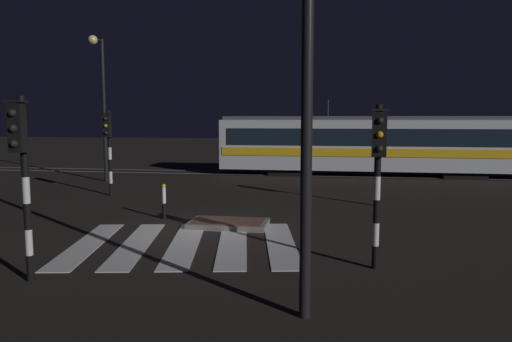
{
  "coord_description": "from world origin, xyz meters",
  "views": [
    {
      "loc": [
        3.63,
        -12.98,
        3.17
      ],
      "look_at": [
        1.13,
        2.76,
        1.4
      ],
      "focal_mm": 33.78,
      "sensor_mm": 36.0,
      "label": 1
    }
  ],
  "objects": [
    {
      "name": "traffic_light_corner_far_left",
      "position": [
        -5.3,
        5.27,
        2.28
      ],
      "size": [
        0.36,
        0.42,
        3.45
      ],
      "color": "black",
      "rests_on": "ground"
    },
    {
      "name": "traffic_light_corner_far_right",
      "position": [
        5.2,
        4.61,
        2.06
      ],
      "size": [
        0.36,
        0.42,
        3.12
      ],
      "color": "black",
      "rests_on": "ground"
    },
    {
      "name": "street_lamp_near_kerb",
      "position": [
        3.24,
        -5.81,
        4.54
      ],
      "size": [
        0.44,
        1.21,
        7.15
      ],
      "color": "black",
      "rests_on": "ground"
    },
    {
      "name": "street_lamp_trackside_left",
      "position": [
        -7.54,
        9.24,
        4.46
      ],
      "size": [
        0.44,
        1.21,
        7.01
      ],
      "color": "black",
      "rests_on": "ground"
    },
    {
      "name": "ground_plane",
      "position": [
        0.0,
        0.0,
        0.0
      ],
      "size": [
        120.0,
        120.0,
        0.0
      ],
      "primitive_type": "plane",
      "color": "black"
    },
    {
      "name": "traffic_light_kerb_mid_left",
      "position": [
        -2.14,
        -4.77,
        2.36
      ],
      "size": [
        0.36,
        0.42,
        3.58
      ],
      "color": "black",
      "rests_on": "ground"
    },
    {
      "name": "bollard_island_edge",
      "position": [
        -1.55,
        1.27,
        0.56
      ],
      "size": [
        0.12,
        0.12,
        1.11
      ],
      "color": "black",
      "rests_on": "ground"
    },
    {
      "name": "traffic_island",
      "position": [
        0.67,
        0.53,
        0.09
      ],
      "size": [
        2.27,
        1.32,
        0.18
      ],
      "color": "slate",
      "rests_on": "ground"
    },
    {
      "name": "rail_far",
      "position": [
        0.0,
        14.71,
        0.01
      ],
      "size": [
        80.0,
        0.12,
        0.03
      ],
      "primitive_type": "cube",
      "color": "#59595E",
      "rests_on": "ground"
    },
    {
      "name": "traffic_light_corner_near_right",
      "position": [
        4.56,
        -2.92,
        2.26
      ],
      "size": [
        0.36,
        0.42,
        3.43
      ],
      "color": "black",
      "rests_on": "ground"
    },
    {
      "name": "tram",
      "position": [
        5.87,
        13.99,
        1.75
      ],
      "size": [
        16.92,
        2.58,
        4.15
      ],
      "color": "silver",
      "rests_on": "ground"
    },
    {
      "name": "crosswalk_zebra",
      "position": [
        -0.0,
        -1.58,
        0.01
      ],
      "size": [
        6.25,
        5.35,
        0.02
      ],
      "color": "silver",
      "rests_on": "ground"
    },
    {
      "name": "rail_near",
      "position": [
        0.0,
        13.28,
        0.01
      ],
      "size": [
        80.0,
        0.12,
        0.03
      ],
      "primitive_type": "cube",
      "color": "#59595E",
      "rests_on": "ground"
    }
  ]
}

